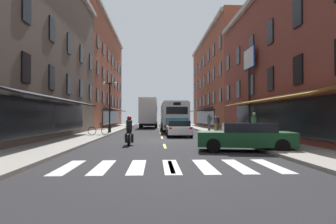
% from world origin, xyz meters
% --- Properties ---
extents(ground_plane, '(34.80, 80.00, 0.10)m').
position_xyz_m(ground_plane, '(0.00, 0.00, -0.05)').
color(ground_plane, '#28282B').
extents(lane_centre_dashes, '(0.14, 73.90, 0.01)m').
position_xyz_m(lane_centre_dashes, '(0.00, -0.25, 0.00)').
color(lane_centre_dashes, '#DBCC4C').
rests_on(lane_centre_dashes, ground).
extents(crosswalk_near, '(7.10, 2.80, 0.01)m').
position_xyz_m(crosswalk_near, '(0.00, -10.00, 0.00)').
color(crosswalk_near, silver).
rests_on(crosswalk_near, ground).
extents(sidewalk_left, '(3.00, 80.00, 0.14)m').
position_xyz_m(sidewalk_left, '(-5.90, 0.00, 0.07)').
color(sidewalk_left, '#A39E93').
rests_on(sidewalk_left, ground).
extents(sidewalk_right, '(3.00, 80.00, 0.14)m').
position_xyz_m(sidewalk_right, '(5.90, 0.00, 0.07)').
color(sidewalk_right, '#A39E93').
rests_on(sidewalk_right, ground).
extents(storefront_row_left, '(9.44, 79.90, 15.95)m').
position_xyz_m(storefront_row_left, '(-11.38, 3.43, 6.84)').
color(storefront_row_left, brown).
rests_on(storefront_row_left, ground).
extents(storefront_row_right, '(9.44, 79.90, 14.52)m').
position_xyz_m(storefront_row_right, '(11.38, 3.28, 6.15)').
color(storefront_row_right, brown).
rests_on(storefront_row_right, ground).
extents(billboard_sign, '(0.40, 2.48, 7.02)m').
position_xyz_m(billboard_sign, '(7.05, 3.50, 5.40)').
color(billboard_sign, black).
rests_on(billboard_sign, sidewalk_right).
extents(transit_bus, '(2.68, 11.66, 3.21)m').
position_xyz_m(transit_bus, '(1.52, 13.73, 1.68)').
color(transit_bus, silver).
rests_on(transit_bus, ground).
extents(box_truck, '(2.57, 8.22, 4.20)m').
position_xyz_m(box_truck, '(-1.48, 22.78, 2.16)').
color(box_truck, black).
rests_on(box_truck, ground).
extents(sedan_near, '(1.92, 4.36, 1.30)m').
position_xyz_m(sedan_near, '(-1.50, 33.07, 0.68)').
color(sedan_near, silver).
rests_on(sedan_near, ground).
extents(sedan_mid, '(4.61, 2.53, 1.32)m').
position_xyz_m(sedan_mid, '(3.73, -5.95, 0.69)').
color(sedan_mid, '#144723').
rests_on(sedan_mid, ground).
extents(sedan_far, '(2.00, 4.22, 1.30)m').
position_xyz_m(sedan_far, '(1.37, 4.16, 0.67)').
color(sedan_far, silver).
rests_on(sedan_far, ground).
extents(motorcycle_rider, '(0.62, 2.07, 1.66)m').
position_xyz_m(motorcycle_rider, '(-2.00, -2.78, 0.71)').
color(motorcycle_rider, black).
rests_on(motorcycle_rider, ground).
extents(bicycle_near, '(1.70, 0.48, 0.91)m').
position_xyz_m(bicycle_near, '(-5.06, 4.12, 0.50)').
color(bicycle_near, black).
rests_on(bicycle_near, sidewalk_left).
extents(pedestrian_near, '(0.46, 0.52, 1.81)m').
position_xyz_m(pedestrian_near, '(5.34, 11.71, 1.11)').
color(pedestrian_near, '#4C4C51').
rests_on(pedestrian_near, sidewalk_right).
extents(pedestrian_mid, '(0.36, 0.36, 1.75)m').
position_xyz_m(pedestrian_mid, '(5.67, -1.56, 1.04)').
color(pedestrian_mid, black).
rests_on(pedestrian_mid, sidewalk_right).
extents(pedestrian_far, '(0.36, 0.36, 1.58)m').
position_xyz_m(pedestrian_far, '(5.82, 10.81, 0.94)').
color(pedestrian_far, '#B29947').
rests_on(pedestrian_far, sidewalk_right).
extents(pedestrian_rear, '(0.36, 0.36, 1.57)m').
position_xyz_m(pedestrian_rear, '(6.45, 12.51, 0.94)').
color(pedestrian_rear, '#4C4C51').
rests_on(pedestrian_rear, sidewalk_right).
extents(street_lamp_twin, '(1.42, 0.32, 4.76)m').
position_xyz_m(street_lamp_twin, '(-4.81, 8.00, 2.79)').
color(street_lamp_twin, black).
rests_on(street_lamp_twin, sidewalk_left).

